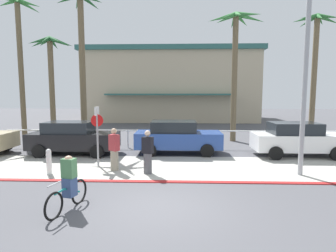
# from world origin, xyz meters

# --- Properties ---
(ground_plane) EXTENTS (80.00, 80.00, 0.00)m
(ground_plane) POSITION_xyz_m (0.00, 10.00, 0.00)
(ground_plane) COLOR #4C4C51
(sidewalk_strip) EXTENTS (44.00, 4.00, 0.02)m
(sidewalk_strip) POSITION_xyz_m (0.00, 4.20, 0.01)
(sidewalk_strip) COLOR #ADAAA0
(sidewalk_strip) RESTS_ON ground
(curb_paint) EXTENTS (44.00, 0.24, 0.03)m
(curb_paint) POSITION_xyz_m (0.00, 2.20, 0.01)
(curb_paint) COLOR maroon
(curb_paint) RESTS_ON ground
(building_backdrop) EXTENTS (19.44, 12.99, 8.04)m
(building_backdrop) POSITION_xyz_m (-0.33, 27.79, 4.04)
(building_backdrop) COLOR #BCAD8E
(building_backdrop) RESTS_ON ground
(rail_fence) EXTENTS (18.91, 0.08, 1.04)m
(rail_fence) POSITION_xyz_m (-0.00, 8.50, 0.84)
(rail_fence) COLOR white
(rail_fence) RESTS_ON ground
(stop_sign_bike_lane) EXTENTS (0.52, 0.56, 2.56)m
(stop_sign_bike_lane) POSITION_xyz_m (-2.89, 4.27, 1.68)
(stop_sign_bike_lane) COLOR gray
(stop_sign_bike_lane) RESTS_ON ground
(bollard_1) EXTENTS (0.20, 0.20, 1.00)m
(bollard_1) POSITION_xyz_m (-4.44, 2.99, 0.52)
(bollard_1) COLOR white
(bollard_1) RESTS_ON ground
(streetlight_curb) EXTENTS (0.24, 2.54, 7.50)m
(streetlight_curb) POSITION_xyz_m (5.20, 3.00, 4.28)
(streetlight_curb) COLOR #9EA0A5
(streetlight_curb) RESTS_ON ground
(palm_tree_1) EXTENTS (3.08, 3.27, 9.70)m
(palm_tree_1) POSITION_xyz_m (-10.67, 12.65, 6.83)
(palm_tree_1) COLOR brown
(palm_tree_1) RESTS_ON ground
(palm_tree_2) EXTENTS (2.83, 2.81, 6.93)m
(palm_tree_2) POSITION_xyz_m (-8.12, 11.78, 5.25)
(palm_tree_2) COLOR brown
(palm_tree_2) RESTS_ON ground
(palm_tree_3) EXTENTS (2.89, 3.02, 9.12)m
(palm_tree_3) POSITION_xyz_m (-5.36, 10.02, 6.38)
(palm_tree_3) COLOR brown
(palm_tree_3) RESTS_ON ground
(palm_tree_4) EXTENTS (3.61, 3.22, 8.20)m
(palm_tree_4) POSITION_xyz_m (4.13, 11.08, 6.17)
(palm_tree_4) COLOR brown
(palm_tree_4) RESTS_ON ground
(palm_tree_5) EXTENTS (2.96, 3.29, 8.41)m
(palm_tree_5) POSITION_xyz_m (9.75, 12.49, 6.14)
(palm_tree_5) COLOR brown
(palm_tree_5) RESTS_ON ground
(car_black_1) EXTENTS (4.40, 2.02, 1.69)m
(car_black_1) POSITION_xyz_m (-4.83, 6.61, 0.87)
(car_black_1) COLOR black
(car_black_1) RESTS_ON ground
(car_blue_2) EXTENTS (4.40, 2.02, 1.69)m
(car_blue_2) POSITION_xyz_m (0.49, 7.07, 0.87)
(car_blue_2) COLOR #284793
(car_blue_2) RESTS_ON ground
(car_white_3) EXTENTS (4.40, 2.02, 1.69)m
(car_white_3) POSITION_xyz_m (6.44, 6.58, 0.87)
(car_white_3) COLOR white
(car_white_3) RESTS_ON ground
(cyclist_teal_0) EXTENTS (0.50, 1.78, 1.50)m
(cyclist_teal_0) POSITION_xyz_m (-2.40, -0.28, 0.69)
(cyclist_teal_0) COLOR black
(cyclist_teal_0) RESTS_ON ground
(pedestrian_0) EXTENTS (0.47, 0.42, 1.71)m
(pedestrian_0) POSITION_xyz_m (-0.64, 3.20, 0.79)
(pedestrian_0) COLOR #4C4C51
(pedestrian_0) RESTS_ON ground
(pedestrian_1) EXTENTS (0.48, 0.45, 1.73)m
(pedestrian_1) POSITION_xyz_m (-2.03, 3.61, 0.80)
(pedestrian_1) COLOR gray
(pedestrian_1) RESTS_ON ground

